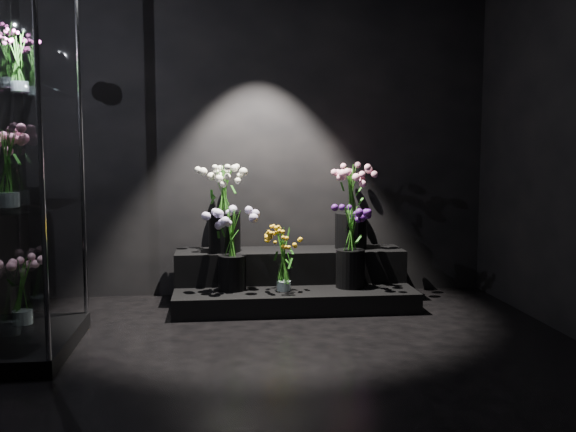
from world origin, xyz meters
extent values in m
plane|color=black|center=(0.00, 0.00, 0.00)|extent=(4.00, 4.00, 0.00)
plane|color=black|center=(0.00, 2.00, 1.40)|extent=(4.00, 0.00, 4.00)
plane|color=black|center=(0.00, -2.00, 1.40)|extent=(4.00, 0.00, 4.00)
cube|color=black|center=(0.22, 1.52, 0.08)|extent=(1.93, 0.86, 0.16)
cube|color=black|center=(0.22, 1.73, 0.30)|extent=(1.93, 0.43, 0.27)
cube|color=black|center=(-1.65, 0.49, 0.05)|extent=(0.66, 1.09, 0.11)
cube|color=white|center=(-1.65, 0.49, 0.93)|extent=(0.60, 1.03, 0.01)
cube|color=white|center=(-1.65, 0.49, 1.64)|extent=(0.60, 1.03, 0.01)
cylinder|color=white|center=(0.12, 1.34, 0.27)|extent=(0.12, 0.12, 0.23)
cylinder|color=black|center=(-0.28, 1.42, 0.30)|extent=(0.22, 0.22, 0.28)
cylinder|color=black|center=(0.67, 1.41, 0.32)|extent=(0.24, 0.24, 0.31)
cylinder|color=black|center=(-0.34, 1.69, 0.59)|extent=(0.27, 0.27, 0.33)
cylinder|color=black|center=(0.75, 1.76, 0.58)|extent=(0.28, 0.28, 0.30)
cylinder|color=white|center=(-1.64, 0.35, 1.06)|extent=(0.14, 0.14, 0.26)
cylinder|color=white|center=(-1.64, 0.66, 1.74)|extent=(0.12, 0.12, 0.19)
cylinder|color=white|center=(-1.71, 0.74, 0.24)|extent=(0.14, 0.14, 0.27)
camera|label=1|loc=(-0.40, -3.64, 1.29)|focal=40.00mm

